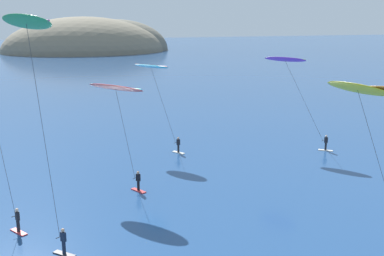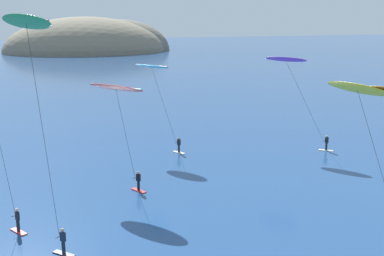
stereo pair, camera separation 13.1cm
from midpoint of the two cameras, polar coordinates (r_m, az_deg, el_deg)
headland_island at (r=199.85m, az=-11.47°, el=8.91°), size 66.53×49.98×27.37m
kitesurfer_red at (r=39.22m, az=-8.98°, el=4.00°), size 4.72×5.47×8.76m
kitesurfer_yellow at (r=32.52m, az=19.33°, el=3.04°), size 2.45×7.78×9.92m
kitesurfer_green at (r=29.16m, az=-18.82°, el=9.63°), size 3.65×4.79×14.19m
kitesurfer_purple at (r=53.06m, az=11.38°, el=6.95°), size 5.68×6.89×9.76m
kitesurfer_cyan at (r=50.73m, az=-4.69°, el=6.46°), size 4.59×5.85×9.12m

